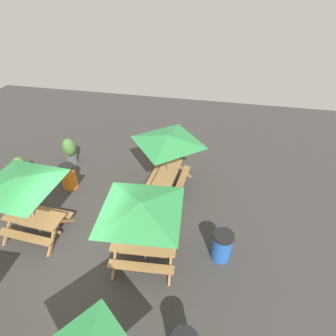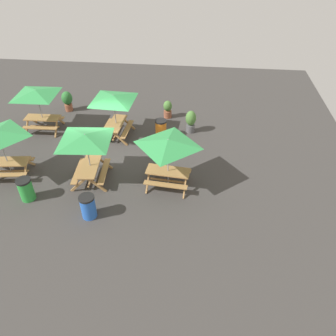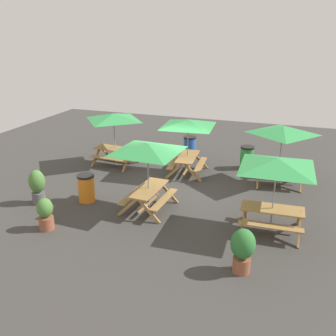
# 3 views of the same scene
# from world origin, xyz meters

# --- Properties ---
(ground_plane) EXTENTS (24.00, 24.00, 0.00)m
(ground_plane) POSITION_xyz_m (0.00, 0.00, 0.00)
(ground_plane) COLOR #3D3A38
(ground_plane) RESTS_ON ground
(picnic_table_2) EXTENTS (2.17, 2.17, 2.34)m
(picnic_table_2) POSITION_xyz_m (-3.26, 1.88, 1.99)
(picnic_table_2) COLOR #A87A44
(picnic_table_2) RESTS_ON ground
(picnic_table_3) EXTENTS (2.82, 2.82, 2.34)m
(picnic_table_3) POSITION_xyz_m (0.05, 1.86, 1.99)
(picnic_table_3) COLOR #A87A44
(picnic_table_3) RESTS_ON ground
(picnic_table_4) EXTENTS (2.82, 2.82, 2.34)m
(picnic_table_4) POSITION_xyz_m (-0.23, -1.72, 1.99)
(picnic_table_4) COLOR #A87A44
(picnic_table_4) RESTS_ON ground
(trash_bin_orange) EXTENTS (0.59, 0.59, 0.98)m
(trash_bin_orange) POSITION_xyz_m (-2.50, -1.85, 0.49)
(trash_bin_orange) COLOR orange
(trash_bin_orange) RESTS_ON ground
(trash_bin_blue) EXTENTS (0.59, 0.59, 0.98)m
(trash_bin_blue) POSITION_xyz_m (-0.47, 4.01, 0.49)
(trash_bin_blue) COLOR blue
(trash_bin_blue) RESTS_ON ground
(potted_plant_0) EXTENTS (0.48, 0.48, 1.00)m
(potted_plant_0) POSITION_xyz_m (-2.62, -3.96, 0.52)
(potted_plant_0) COLOR #935138
(potted_plant_0) RESTS_ON ground
(potted_plant_1) EXTENTS (0.54, 0.54, 1.21)m
(potted_plant_1) POSITION_xyz_m (-3.98, -2.54, 0.66)
(potted_plant_1) COLOR #59595B
(potted_plant_1) RESTS_ON ground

